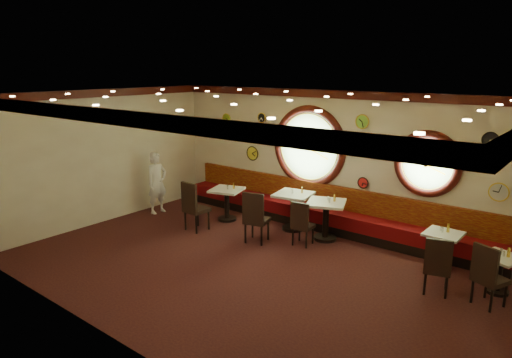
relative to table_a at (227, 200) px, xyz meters
name	(u,v)px	position (x,y,z in m)	size (l,w,h in m)	color
floor	(250,267)	(2.18, -1.79, -0.51)	(9.00, 6.00, 0.00)	black
ceiling	(249,97)	(2.18, -1.79, 2.69)	(9.00, 6.00, 0.02)	gold
wall_back	(331,160)	(2.18, 1.21, 1.09)	(9.00, 0.02, 3.20)	beige
wall_front	(106,231)	(2.18, -4.79, 1.09)	(9.00, 0.02, 3.20)	beige
wall_left	(105,157)	(-2.32, -1.79, 1.09)	(0.02, 6.00, 3.20)	beige
molding_back	(333,94)	(2.18, 1.16, 2.60)	(9.00, 0.10, 0.18)	#3B0E0A
molding_front	(99,116)	(2.18, -4.74, 2.60)	(9.00, 0.10, 0.18)	#3B0E0A
molding_left	(101,93)	(-2.27, -1.79, 2.60)	(0.10, 6.00, 0.18)	#3B0E0A
banquette_base	(323,225)	(2.18, 0.93, -0.41)	(8.00, 0.55, 0.20)	black
banquette_seat	(323,214)	(2.18, 0.93, -0.16)	(8.00, 0.55, 0.30)	#5E080D
banquette_back	(328,196)	(2.18, 1.15, 0.24)	(8.00, 0.10, 0.55)	#620807
porthole_left_glass	(309,147)	(1.58, 1.20, 1.34)	(1.66, 1.66, 0.02)	#8BBD71
porthole_left_frame	(309,147)	(1.58, 1.19, 1.34)	(1.98, 1.98, 0.18)	#3B0E0A
porthole_left_ring	(308,147)	(1.58, 1.16, 1.34)	(1.61, 1.61, 0.03)	yellow
porthole_right_glass	(428,164)	(4.38, 1.20, 1.29)	(1.10, 1.10, 0.02)	#8BBD71
porthole_right_frame	(427,164)	(4.38, 1.19, 1.29)	(1.38, 1.38, 0.18)	#3B0E0A
porthole_right_ring	(427,164)	(4.38, 1.16, 1.29)	(1.09, 1.09, 0.03)	yellow
wall_clock_0	(253,153)	(-0.12, 1.17, 0.99)	(0.36, 0.36, 0.03)	yellow
wall_clock_1	(262,118)	(0.18, 1.17, 1.94)	(0.24, 0.24, 0.03)	black
wall_clock_2	(387,152)	(3.53, 1.17, 1.44)	(0.22, 0.22, 0.03)	#E0DA4A
wall_clock_3	(490,140)	(5.48, 1.17, 1.89)	(0.28, 0.28, 0.03)	black
wall_clock_4	(362,122)	(2.93, 1.17, 2.04)	(0.30, 0.30, 0.03)	#7DC73E
wall_clock_5	(227,119)	(-1.02, 1.17, 1.84)	(0.26, 0.26, 0.03)	#96C327
wall_clock_6	(363,183)	(3.03, 1.17, 0.69)	(0.24, 0.24, 0.03)	red
wall_clock_7	(499,192)	(5.73, 1.17, 0.94)	(0.34, 0.34, 0.03)	silver
table_a	(227,200)	(0.00, 0.00, 0.00)	(0.91, 0.91, 0.80)	black
table_b	(293,207)	(1.67, 0.45, 0.05)	(0.93, 0.93, 0.88)	black
table_c	(326,216)	(2.58, 0.36, 0.04)	(1.03, 1.03, 0.87)	black
table_d	(442,246)	(5.03, 0.44, -0.06)	(0.65, 0.65, 0.70)	black
table_e	(500,269)	(6.08, 0.03, -0.09)	(0.77, 0.77, 0.66)	black
chair_a	(193,203)	(-0.09, -1.05, 0.16)	(0.51, 0.51, 0.72)	black
chair_b	(255,214)	(1.50, -0.76, 0.15)	(0.59, 0.59, 0.71)	black
chair_c	(301,221)	(2.36, -0.28, 0.05)	(0.45, 0.45, 0.60)	black
chair_d	(438,263)	(5.29, -0.70, 0.07)	(0.52, 0.52, 0.62)	black
chair_e	(488,272)	(6.02, -0.61, 0.09)	(0.57, 0.57, 0.64)	black
condiment_a_salt	(227,186)	(-0.03, 0.06, 0.34)	(0.03, 0.03, 0.09)	silver
condiment_b_salt	(293,191)	(1.64, 0.46, 0.42)	(0.03, 0.03, 0.10)	silver
condiment_c_salt	(328,198)	(2.54, 0.48, 0.41)	(0.03, 0.03, 0.09)	silver
condiment_d_salt	(441,228)	(4.95, 0.51, 0.24)	(0.03, 0.03, 0.09)	silver
condiment_a_pepper	(227,187)	(0.04, -0.01, 0.35)	(0.04, 0.04, 0.11)	silver
condiment_b_pepper	(292,191)	(1.66, 0.41, 0.43)	(0.04, 0.04, 0.10)	silver
condiment_c_pepper	(329,200)	(2.66, 0.34, 0.42)	(0.04, 0.04, 0.11)	silver
condiment_d_pepper	(443,230)	(5.00, 0.44, 0.24)	(0.03, 0.03, 0.09)	silver
condiment_a_bottle	(234,186)	(0.13, 0.12, 0.37)	(0.05, 0.05, 0.14)	gold
condiment_b_bottle	(302,190)	(1.81, 0.58, 0.44)	(0.04, 0.04, 0.14)	#C8892F
condiment_c_bottle	(335,198)	(2.70, 0.49, 0.44)	(0.05, 0.05, 0.16)	gold
condiment_d_bottle	(448,228)	(5.08, 0.52, 0.28)	(0.05, 0.05, 0.17)	gold
condiment_e_salt	(501,251)	(6.06, 0.09, 0.21)	(0.04, 0.04, 0.11)	silver
condiment_e_pepper	(504,254)	(6.11, 0.03, 0.20)	(0.03, 0.03, 0.09)	silver
condiment_e_bottle	(509,252)	(6.18, 0.05, 0.23)	(0.05, 0.05, 0.16)	gold
waiter	(157,183)	(-1.82, -0.66, 0.29)	(0.58, 0.38, 1.60)	white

